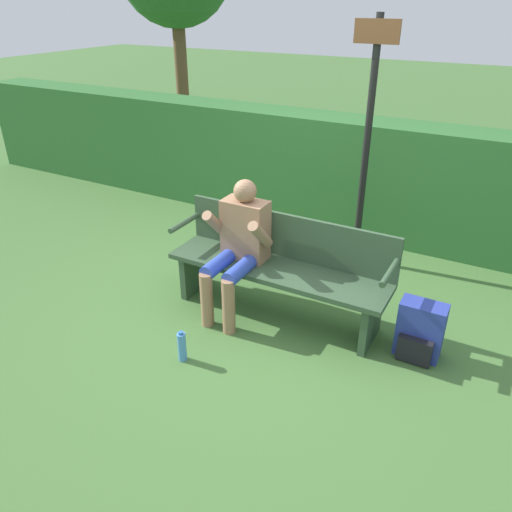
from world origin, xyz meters
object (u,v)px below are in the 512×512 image
object	(u,v)px
park_bench	(280,265)
backpack	(420,332)
person_seated	(239,243)
water_bottle	(182,346)
signpost	(368,134)

from	to	relation	value
park_bench	backpack	world-z (taller)	park_bench
park_bench	person_seated	world-z (taller)	person_seated
park_bench	water_bottle	bearing A→B (deg)	-109.72
backpack	water_bottle	bearing A→B (deg)	-149.23
person_seated	backpack	bearing A→B (deg)	3.56
park_bench	signpost	xyz separation A→B (m)	(0.28, 1.28, 0.90)
person_seated	signpost	distance (m)	1.70
park_bench	water_bottle	size ratio (longest dim) A/B	7.36
park_bench	signpost	bearing A→B (deg)	77.69
park_bench	backpack	distance (m)	1.27
person_seated	water_bottle	bearing A→B (deg)	-91.28
park_bench	water_bottle	xyz separation A→B (m)	(-0.36, -0.99, -0.34)
person_seated	backpack	xyz separation A→B (m)	(1.58, 0.10, -0.44)
person_seated	water_bottle	xyz separation A→B (m)	(-0.02, -0.85, -0.54)
park_bench	water_bottle	distance (m)	1.11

